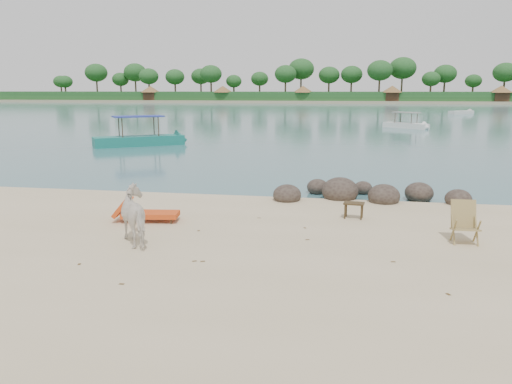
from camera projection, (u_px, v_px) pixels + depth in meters
water at (336, 108)px, 97.77m from camera, size 400.00×400.00×0.00m
far_shore at (340, 100)px, 174.95m from camera, size 420.00×90.00×1.40m
far_scenery at (339, 91)px, 142.19m from camera, size 420.00×18.00×9.50m
boulders at (362, 194)px, 16.54m from camera, size 6.27×2.76×0.92m
cow at (138, 216)px, 11.64m from camera, size 1.57×1.65×1.32m
side_table at (354, 212)px, 13.93m from camera, size 0.60×0.43×0.45m
lounge_chair at (150, 212)px, 13.61m from camera, size 1.97×0.92×0.57m
deck_chair at (466, 224)px, 11.61m from camera, size 0.65×0.71×0.98m
boat_near at (138, 121)px, 32.56m from camera, size 6.18×4.92×3.17m
boat_mid at (406, 115)px, 47.83m from camera, size 4.61×4.10×2.47m
boat_far at (461, 112)px, 75.95m from camera, size 4.70×4.28×0.60m
dead_leaves at (251, 252)px, 11.14m from camera, size 7.33×5.34×0.00m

